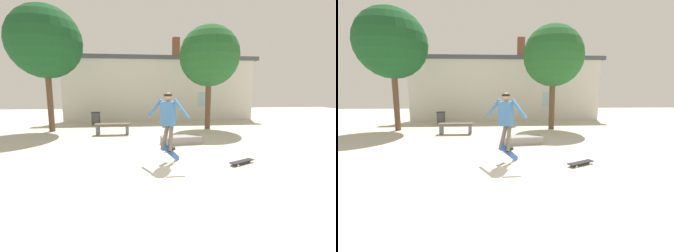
{
  "view_description": "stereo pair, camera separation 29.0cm",
  "coord_description": "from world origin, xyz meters",
  "views": [
    {
      "loc": [
        -1.13,
        -4.87,
        1.89
      ],
      "look_at": [
        -0.5,
        0.86,
        0.99
      ],
      "focal_mm": 24.0,
      "sensor_mm": 36.0,
      "label": 1
    },
    {
      "loc": [
        -0.84,
        -4.9,
        1.89
      ],
      "look_at": [
        -0.5,
        0.86,
        0.99
      ],
      "focal_mm": 24.0,
      "sensor_mm": 36.0,
      "label": 2
    }
  ],
  "objects": [
    {
      "name": "skateboard_resting",
      "position": [
        1.41,
        0.54,
        0.07
      ],
      "size": [
        0.79,
        0.51,
        0.08
      ],
      "rotation": [
        0.0,
        0.0,
        0.45
      ],
      "color": "black",
      "rests_on": "ground_plane"
    },
    {
      "name": "skate_ledge",
      "position": [
        0.21,
        2.99,
        0.14
      ],
      "size": [
        1.48,
        0.66,
        0.29
      ],
      "rotation": [
        0.0,
        0.0,
        0.11
      ],
      "color": "gray",
      "rests_on": "ground_plane"
    },
    {
      "name": "park_bench",
      "position": [
        -2.48,
        5.01,
        0.35
      ],
      "size": [
        1.5,
        0.46,
        0.49
      ],
      "rotation": [
        0.0,
        0.0,
        0.01
      ],
      "color": "brown",
      "rests_on": "ground_plane"
    },
    {
      "name": "ground_plane",
      "position": [
        0.0,
        0.0,
        0.0
      ],
      "size": [
        40.0,
        40.0,
        0.0
      ],
      "primitive_type": "plane",
      "color": "beige"
    },
    {
      "name": "skater",
      "position": [
        -0.5,
        0.87,
        1.24
      ],
      "size": [
        1.03,
        0.79,
        1.51
      ],
      "rotation": [
        0.0,
        0.0,
        0.93
      ],
      "color": "teal"
    },
    {
      "name": "tree_left",
      "position": [
        -5.45,
        6.18,
        4.04
      ],
      "size": [
        3.2,
        3.2,
        5.66
      ],
      "color": "brown",
      "rests_on": "ground_plane"
    },
    {
      "name": "tree_right",
      "position": [
        2.12,
        6.21,
        3.56
      ],
      "size": [
        2.93,
        2.93,
        5.05
      ],
      "color": "brown",
      "rests_on": "ground_plane"
    },
    {
      "name": "skateboard_flipping",
      "position": [
        -0.4,
        0.87,
        0.26
      ],
      "size": [
        0.51,
        0.57,
        0.64
      ],
      "rotation": [
        0.0,
        0.0,
        0.75
      ],
      "color": "#2D519E"
    },
    {
      "name": "building_backdrop",
      "position": [
        0.01,
        9.55,
        2.11
      ],
      "size": [
        12.64,
        0.52,
        5.16
      ],
      "color": "beige",
      "rests_on": "ground_plane"
    },
    {
      "name": "trash_bin",
      "position": [
        -3.8,
        8.01,
        0.39
      ],
      "size": [
        0.51,
        0.51,
        0.73
      ],
      "color": "#47474C",
      "rests_on": "ground_plane"
    }
  ]
}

